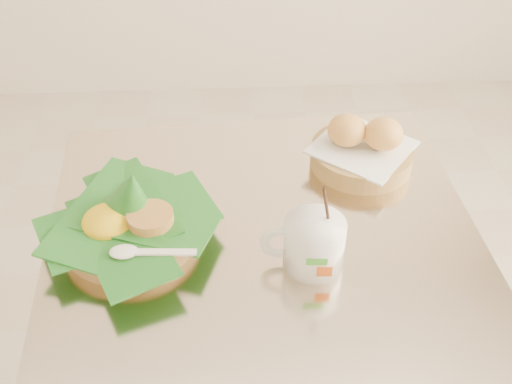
{
  "coord_description": "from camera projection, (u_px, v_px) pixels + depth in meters",
  "views": [
    {
      "loc": [
        0.11,
        -0.76,
        1.46
      ],
      "look_at": [
        0.15,
        0.03,
        0.82
      ],
      "focal_mm": 45.0,
      "sensor_mm": 36.0,
      "label": 1
    }
  ],
  "objects": [
    {
      "name": "cafe_table",
      "position": [
        263.0,
        326.0,
        1.17
      ],
      "size": [
        0.74,
        0.74,
        0.75
      ],
      "rotation": [
        0.0,
        0.0,
        0.05
      ],
      "color": "gray",
      "rests_on": "floor"
    },
    {
      "name": "rice_basket",
      "position": [
        129.0,
        220.0,
        1.01
      ],
      "size": [
        0.27,
        0.27,
        0.14
      ],
      "rotation": [
        0.0,
        0.0,
        0.25
      ],
      "color": "tan",
      "rests_on": "cafe_table"
    },
    {
      "name": "bread_basket",
      "position": [
        362.0,
        149.0,
        1.17
      ],
      "size": [
        0.22,
        0.22,
        0.1
      ],
      "rotation": [
        0.0,
        0.0,
        0.12
      ],
      "color": "tan",
      "rests_on": "cafe_table"
    },
    {
      "name": "coffee_mug",
      "position": [
        313.0,
        242.0,
        0.96
      ],
      "size": [
        0.13,
        0.1,
        0.16
      ],
      "rotation": [
        0.0,
        0.0,
        -0.05
      ],
      "color": "white",
      "rests_on": "cafe_table"
    }
  ]
}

